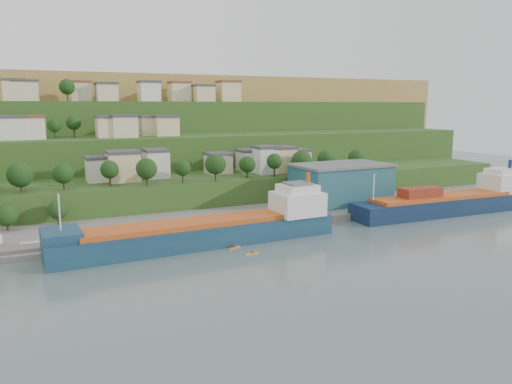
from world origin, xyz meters
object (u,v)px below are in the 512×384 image
kayak_orange (234,247)px  cargo_ship_far (452,204)px  cargo_ship_near (208,233)px  warehouse (341,183)px

kayak_orange → cargo_ship_far: bearing=-15.3°
cargo_ship_near → kayak_orange: (4.31, -5.94, -2.63)m
kayak_orange → warehouse: bearing=8.7°
cargo_ship_near → warehouse: 58.14m
cargo_ship_near → cargo_ship_far: size_ratio=1.07×
warehouse → cargo_ship_far: bearing=-37.9°
cargo_ship_far → warehouse: bearing=145.8°
cargo_ship_near → kayak_orange: 7.80m
cargo_ship_far → cargo_ship_near: bearing=-177.3°
cargo_ship_far → warehouse: (-28.30, 20.35, 5.62)m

